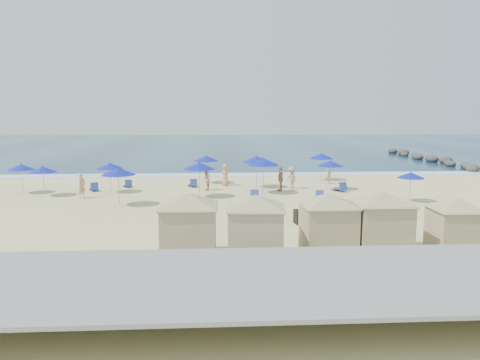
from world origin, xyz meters
name	(u,v)px	position (x,y,z in m)	size (l,w,h in m)	color
ground	(247,209)	(0.00, 0.00, 0.00)	(160.00, 160.00, 0.00)	beige
ocean	(224,146)	(0.00, 55.00, 0.03)	(160.00, 80.00, 0.06)	#0D274B
surf_line	(235,175)	(0.00, 15.50, 0.04)	(160.00, 2.50, 0.08)	white
seawall	(277,275)	(0.00, -13.50, 0.65)	(160.00, 6.10, 1.22)	gray
rock_jetty	(437,160)	(24.01, 24.90, 0.36)	(2.56, 26.66, 0.96)	#322C29
trash_bin	(302,217)	(2.62, -3.91, 0.37)	(0.73, 0.73, 0.73)	black
cabana_0	(189,217)	(-3.02, -9.50, 1.68)	(4.68, 4.68, 2.94)	tan
cabana_1	(256,219)	(-0.37, -9.79, 1.65)	(4.59, 4.59, 2.89)	tan
cabana_2	(328,216)	(2.68, -9.24, 1.61)	(4.49, 4.49, 2.82)	tan
cabana_3	(381,214)	(4.89, -9.27, 1.67)	(4.64, 4.64, 2.91)	tan
cabana_4	(456,219)	(7.97, -9.51, 1.48)	(4.12, 4.12, 2.58)	tan
umbrella_0	(21,167)	(-15.90, 6.64, 1.91)	(1.94, 1.94, 2.21)	#A5A8AD
umbrella_1	(43,169)	(-13.92, 5.36, 1.88)	(1.91, 1.91, 2.17)	#A5A8AD
umbrella_2	(110,166)	(-9.56, 6.57, 1.97)	(1.99, 1.99, 2.27)	#A5A8AD
umbrella_3	(118,171)	(-7.98, 1.61, 2.18)	(2.21, 2.21, 2.51)	#A5A8AD
umbrella_4	(206,158)	(-2.60, 10.68, 2.08)	(2.10, 2.10, 2.39)	#A5A8AD
umbrella_5	(199,166)	(-2.99, 4.21, 2.19)	(2.22, 2.22, 2.53)	#A5A8AD
umbrella_6	(257,159)	(1.36, 8.24, 2.23)	(2.26, 2.26, 2.58)	#A5A8AD
umbrella_7	(263,162)	(1.59, 5.53, 2.31)	(2.34, 2.34, 2.66)	#A5A8AD
umbrella_8	(321,156)	(7.30, 11.88, 2.11)	(2.13, 2.13, 2.43)	#A5A8AD
umbrella_9	(330,163)	(6.86, 6.95, 2.01)	(2.03, 2.03, 2.31)	#A5A8AD
umbrella_10	(411,175)	(10.84, 1.70, 1.78)	(1.80, 1.80, 2.05)	#A5A8AD
beach_chair_0	(94,188)	(-10.95, 7.27, 0.24)	(0.98, 1.38, 0.69)	navy
beach_chair_1	(128,184)	(-8.74, 8.90, 0.23)	(0.93, 1.29, 0.65)	navy
beach_chair_2	(193,184)	(-3.65, 8.79, 0.24)	(0.86, 1.35, 0.69)	navy
beach_chair_3	(255,196)	(0.76, 3.27, 0.25)	(0.71, 1.35, 0.71)	navy
beach_chair_4	(320,196)	(5.16, 2.96, 0.23)	(0.85, 1.33, 0.68)	navy
beach_chair_5	(340,188)	(7.42, 6.02, 0.26)	(1.02, 1.48, 0.75)	navy
beachgoer_0	(82,186)	(-11.02, 4.35, 0.86)	(0.62, 0.41, 1.71)	tan
beachgoer_1	(206,180)	(-2.57, 7.12, 0.82)	(0.80, 0.62, 1.64)	tan
beachgoer_2	(280,179)	(2.98, 6.48, 0.93)	(1.09, 0.45, 1.86)	tan
beachgoer_3	(292,178)	(4.01, 7.59, 0.85)	(1.10, 0.63, 1.70)	tan
beachgoer_4	(225,175)	(-1.06, 9.45, 0.87)	(0.85, 0.55, 1.74)	tan
beachgoer_5	(329,174)	(7.48, 9.82, 0.80)	(0.59, 0.39, 1.61)	tan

